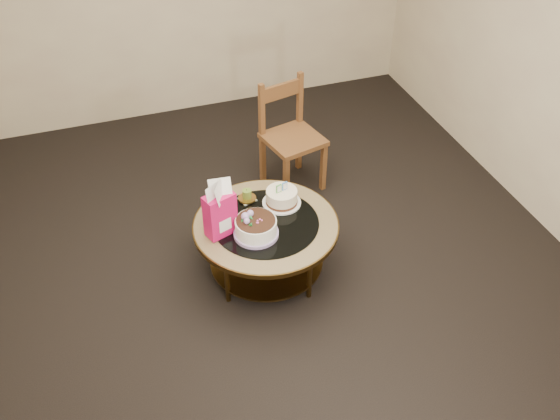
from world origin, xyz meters
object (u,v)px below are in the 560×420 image
object	(u,v)px
gift_bag	(220,209)
coffee_table	(266,231)
cream_cake	(282,197)
dining_chair	(290,136)
decorated_cake	(256,228)

from	to	relation	value
gift_bag	coffee_table	bearing A→B (deg)	-19.36
cream_cake	gift_bag	size ratio (longest dim) A/B	0.68
coffee_table	dining_chair	bearing A→B (deg)	61.33
coffee_table	dining_chair	size ratio (longest dim) A/B	1.09
dining_chair	cream_cake	bearing A→B (deg)	-127.33
decorated_cake	dining_chair	bearing A→B (deg)	59.33
gift_bag	cream_cake	bearing A→B (deg)	-0.83
cream_cake	gift_bag	distance (m)	0.54
dining_chair	coffee_table	bearing A→B (deg)	-132.14
cream_cake	dining_chair	size ratio (longest dim) A/B	0.30
decorated_cake	dining_chair	size ratio (longest dim) A/B	0.33
cream_cake	dining_chair	xyz separation A→B (m)	(0.35, 0.79, -0.04)
coffee_table	cream_cake	size ratio (longest dim) A/B	3.66
decorated_cake	cream_cake	bearing A→B (deg)	43.63
cream_cake	dining_chair	bearing A→B (deg)	48.58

